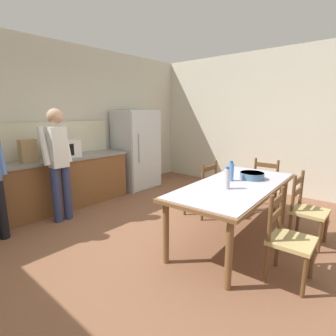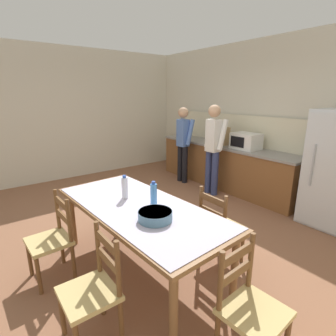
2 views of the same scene
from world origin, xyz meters
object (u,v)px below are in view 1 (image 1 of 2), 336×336
object	(u,v)px
bottle_near_centre	(227,179)
bottle_off_centre	(231,172)
chair_side_near_left	(288,239)
person_at_counter	(58,160)
refrigerator	(137,150)
chair_side_far_right	(202,189)
chair_head_end	(267,185)
dining_table	(235,189)
microwave	(63,149)
serving_bowl	(252,175)
paper_bag	(28,151)
chair_side_near_right	(307,210)

from	to	relation	value
bottle_near_centre	bottle_off_centre	xyz separation A→B (m)	(0.37, 0.14, 0.00)
chair_side_near_left	person_at_counter	world-z (taller)	person_at_counter
bottle_off_centre	chair_side_near_left	xyz separation A→B (m)	(-0.54, -0.92, -0.45)
refrigerator	chair_side_far_right	world-z (taller)	refrigerator
refrigerator	chair_head_end	size ratio (longest dim) A/B	1.87
dining_table	chair_side_near_left	bearing A→B (deg)	-118.74
microwave	bottle_near_centre	distance (m)	2.92
bottle_off_centre	serving_bowl	xyz separation A→B (m)	(0.28, -0.17, -0.07)
bottle_near_centre	refrigerator	bearing A→B (deg)	68.07
chair_side_near_left	person_at_counter	size ratio (longest dim) A/B	0.53
dining_table	chair_side_far_right	world-z (taller)	chair_side_far_right
dining_table	chair_side_far_right	xyz separation A→B (m)	(0.43, 0.79, -0.25)
refrigerator	paper_bag	world-z (taller)	refrigerator
bottle_near_centre	bottle_off_centre	bearing A→B (deg)	20.99
chair_head_end	chair_side_near_right	bearing A→B (deg)	130.78
microwave	chair_head_end	size ratio (longest dim) A/B	0.55
bottle_off_centre	dining_table	bearing A→B (deg)	-128.74
microwave	bottle_off_centre	distance (m)	2.87
refrigerator	chair_side_far_right	bearing A→B (deg)	-102.29
dining_table	person_at_counter	bearing A→B (deg)	116.46
dining_table	bottle_near_centre	world-z (taller)	bottle_near_centre
bottle_off_centre	chair_side_near_right	size ratio (longest dim) A/B	0.30
paper_bag	chair_head_end	distance (m)	3.94
microwave	serving_bowl	bearing A→B (deg)	-67.57
dining_table	paper_bag	bearing A→B (deg)	115.92
refrigerator	chair_side_near_right	size ratio (longest dim) A/B	1.87
person_at_counter	serving_bowl	bearing A→B (deg)	-147.05
person_at_counter	chair_head_end	bearing A→B (deg)	-131.61
serving_bowl	chair_head_end	bearing A→B (deg)	7.64
bottle_off_centre	chair_side_near_right	distance (m)	1.06
microwave	bottle_near_centre	size ratio (longest dim) A/B	1.85
dining_table	chair_side_near_left	world-z (taller)	chair_side_near_left
bottle_off_centre	chair_head_end	world-z (taller)	bottle_off_centre
paper_bag	serving_bowl	bearing A→B (deg)	-58.62
chair_side_near_right	microwave	bearing A→B (deg)	110.41
bottle_near_centre	serving_bowl	xyz separation A→B (m)	(0.65, -0.03, -0.07)
bottle_near_centre	chair_side_far_right	size ratio (longest dim) A/B	0.30
bottle_off_centre	chair_side_near_right	bearing A→B (deg)	-63.24
paper_bag	refrigerator	bearing A→B (deg)	-0.28
chair_head_end	person_at_counter	world-z (taller)	person_at_counter
dining_table	person_at_counter	size ratio (longest dim) A/B	1.29
dining_table	microwave	bearing A→B (deg)	105.96
paper_bag	chair_side_near_left	world-z (taller)	paper_bag
bottle_off_centre	paper_bag	bearing A→B (deg)	118.60
bottle_near_centre	chair_side_near_left	size ratio (longest dim) A/B	0.30
chair_side_far_right	person_at_counter	xyz separation A→B (m)	(-1.59, 1.53, 0.52)
microwave	paper_bag	size ratio (longest dim) A/B	1.39
paper_bag	chair_side_near_right	bearing A→B (deg)	-61.83
refrigerator	bottle_near_centre	world-z (taller)	refrigerator
chair_side_near_right	person_at_counter	size ratio (longest dim) A/B	0.53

